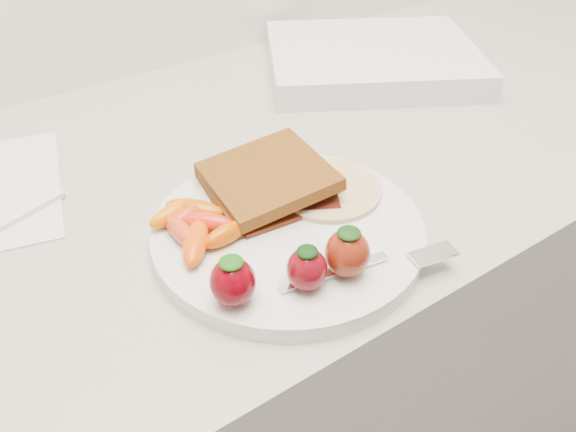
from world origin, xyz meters
TOP-DOWN VIEW (x-y plane):
  - counter at (0.00, 1.70)m, footprint 2.00×0.60m
  - plate at (-0.01, 1.55)m, footprint 0.27×0.27m
  - toast_lower at (-0.01, 1.61)m, footprint 0.12×0.12m
  - toast_upper at (-0.00, 1.60)m, footprint 0.13×0.13m
  - fried_egg at (0.05, 1.57)m, footprint 0.15×0.15m
  - bacon_strips at (-0.00, 1.56)m, footprint 0.11×0.07m
  - baby_carrots at (-0.09, 1.59)m, footprint 0.08×0.11m
  - strawberries at (-0.05, 1.47)m, footprint 0.14×0.07m
  - fork at (0.02, 1.45)m, footprint 0.17×0.06m
  - appliance at (0.32, 1.81)m, footprint 0.40×0.37m

SIDE VIEW (x-z plane):
  - counter at x=0.00m, z-range 0.00..0.90m
  - plate at x=-0.01m, z-range 0.90..0.92m
  - appliance at x=0.32m, z-range 0.90..0.94m
  - fork at x=0.02m, z-range 0.92..0.92m
  - bacon_strips at x=0.00m, z-range 0.92..0.93m
  - fried_egg at x=0.05m, z-range 0.91..0.93m
  - toast_lower at x=-0.01m, z-range 0.92..0.93m
  - baby_carrots at x=-0.09m, z-range 0.92..0.94m
  - toast_upper at x=0.00m, z-range 0.93..0.95m
  - strawberries at x=-0.05m, z-range 0.92..0.96m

